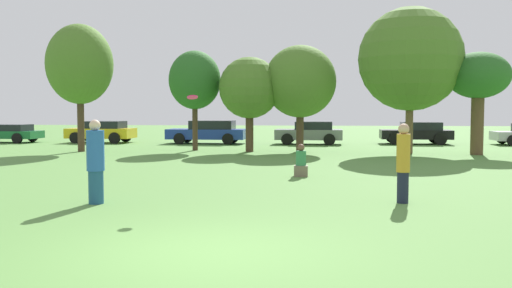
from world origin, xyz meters
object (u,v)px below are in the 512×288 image
object	(u,v)px
tree_5	(478,78)
tree_1	(195,80)
person_catcher	(403,162)
tree_0	(80,65)
parked_car_blue	(208,132)
tree_4	(410,59)
parked_car_black	(417,132)
frisbee	(192,97)
tree_2	(249,88)
parked_car_yellow	(102,131)
parked_car_green	(6,133)
tree_3	(300,82)
parked_car_grey	(310,132)
bystander_sitting	(301,163)
person_thrower	(96,162)

from	to	relation	value
tree_5	tree_1	bearing A→B (deg)	174.10
person_catcher	tree_0	distance (m)	18.78
parked_car_blue	tree_4	bearing A→B (deg)	151.37
tree_0	parked_car_black	world-z (taller)	tree_0
frisbee	tree_2	xyz separation A→B (m)	(-0.27, 14.35, 0.72)
person_catcher	parked_car_yellow	xyz separation A→B (m)	(-14.36, 20.14, -0.21)
person_catcher	parked_car_green	world-z (taller)	person_catcher
tree_3	parked_car_grey	size ratio (longest dim) A/B	1.30
tree_4	tree_5	bearing A→B (deg)	-8.44
parked_car_green	parked_car_blue	bearing A→B (deg)	-177.77
frisbee	parked_car_blue	bearing A→B (deg)	99.29
person_catcher	parked_car_black	bearing A→B (deg)	-107.65
person_catcher	bystander_sitting	distance (m)	5.08
parked_car_green	parked_car_blue	size ratio (longest dim) A/B	0.94
frisbee	parked_car_green	size ratio (longest dim) A/B	0.06
person_thrower	parked_car_yellow	size ratio (longest dim) A/B	0.46
person_catcher	tree_0	world-z (taller)	tree_0
person_thrower	bystander_sitting	distance (m)	6.80
tree_0	tree_4	size ratio (longest dim) A/B	0.91
person_catcher	parked_car_green	distance (m)	28.37
person_thrower	person_catcher	size ratio (longest dim) A/B	1.05
person_thrower	parked_car_grey	bearing A→B (deg)	71.18
person_catcher	tree_2	xyz separation A→B (m)	(-4.80, 13.98, 2.11)
tree_3	tree_4	size ratio (longest dim) A/B	0.76
person_thrower	tree_1	xyz separation A→B (m)	(-0.96, 15.25, 2.51)
bystander_sitting	parked_car_black	world-z (taller)	parked_car_black
tree_2	tree_4	world-z (taller)	tree_4
tree_4	parked_car_blue	size ratio (longest dim) A/B	1.43
person_thrower	bystander_sitting	xyz separation A→B (m)	(4.33, 5.22, -0.50)
tree_1	tree_5	bearing A→B (deg)	-5.90
person_thrower	frisbee	bearing A→B (deg)	2.84
frisbee	tree_1	xyz separation A→B (m)	(-3.01, 14.93, 1.13)
tree_0	tree_1	world-z (taller)	tree_0
parked_car_yellow	parked_car_grey	world-z (taller)	parked_car_grey
parked_car_yellow	parked_car_black	xyz separation A→B (m)	(18.61, 0.43, -0.01)
frisbee	parked_car_grey	size ratio (longest dim) A/B	0.06
tree_2	parked_car_green	bearing A→B (deg)	159.26
parked_car_green	tree_0	bearing A→B (deg)	141.16
tree_0	tree_2	size ratio (longest dim) A/B	1.35
person_thrower	person_catcher	distance (m)	6.62
person_thrower	tree_4	world-z (taller)	tree_4
parked_car_blue	parked_car_green	bearing A→B (deg)	2.23
parked_car_green	parked_car_black	world-z (taller)	parked_car_black
tree_1	person_thrower	bearing A→B (deg)	-86.40
tree_1	parked_car_black	world-z (taller)	tree_1
tree_0	parked_car_grey	distance (m)	13.13
frisbee	parked_car_green	distance (m)	25.68
frisbee	tree_5	bearing A→B (deg)	53.74
tree_2	parked_car_green	xyz separation A→B (m)	(-15.48, 5.86, -2.42)
frisbee	tree_3	distance (m)	14.76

